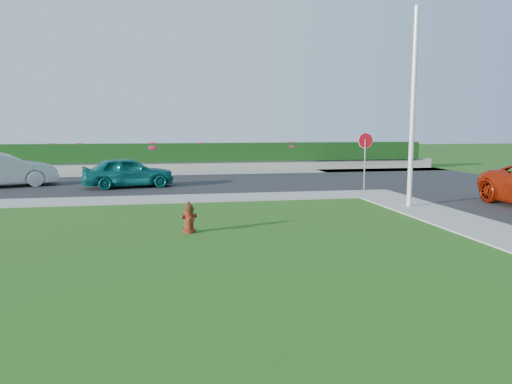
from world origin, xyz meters
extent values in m
plane|color=black|center=(0.00, 0.00, 0.00)|extent=(120.00, 120.00, 0.00)
cube|color=black|center=(-5.00, 14.00, 0.02)|extent=(26.00, 8.00, 0.04)
cube|color=gray|center=(-6.00, 9.00, 0.02)|extent=(24.00, 2.00, 0.04)
cube|color=gray|center=(7.00, 9.00, 0.02)|extent=(2.00, 2.00, 0.04)
cube|color=gray|center=(-1.00, 19.00, 0.02)|extent=(34.00, 2.00, 0.04)
cube|color=gray|center=(-1.00, 20.50, 0.30)|extent=(34.00, 0.40, 0.60)
cube|color=black|center=(-1.00, 20.60, 1.15)|extent=(32.00, 0.90, 1.10)
cylinder|color=#4C1A0B|center=(-0.72, 3.01, 0.04)|extent=(0.34, 0.34, 0.08)
cylinder|color=#4C1A0B|center=(-0.72, 3.01, 0.34)|extent=(0.23, 0.23, 0.53)
cylinder|color=black|center=(-0.72, 3.01, 0.61)|extent=(0.28, 0.28, 0.05)
sphere|color=black|center=(-0.72, 3.01, 0.64)|extent=(0.23, 0.23, 0.23)
cylinder|color=black|center=(-0.72, 3.01, 0.77)|extent=(0.07, 0.07, 0.07)
cylinder|color=#4C1A0B|center=(-0.86, 2.96, 0.42)|extent=(0.13, 0.14, 0.11)
cylinder|color=#4C1A0B|center=(-0.57, 3.05, 0.42)|extent=(0.13, 0.14, 0.11)
cylinder|color=#4C1A0B|center=(-0.67, 2.86, 0.36)|extent=(0.18, 0.16, 0.15)
imported|color=#0C605B|center=(-2.87, 12.81, 0.71)|extent=(4.19, 2.37, 1.34)
imported|color=#B0B3B9|center=(-8.44, 14.00, 0.81)|extent=(4.93, 3.06, 1.53)
cylinder|color=silver|center=(6.83, 5.72, 3.29)|extent=(0.16, 0.16, 6.59)
cylinder|color=slate|center=(6.82, 9.54, 1.10)|extent=(0.06, 0.06, 2.19)
cylinder|color=#B50C16|center=(6.82, 9.54, 2.14)|extent=(0.64, 0.06, 0.64)
cylinder|color=white|center=(6.82, 9.54, 2.14)|extent=(0.68, 0.05, 0.68)
ellipsoid|color=#BE2052|center=(-7.64, 20.50, 1.50)|extent=(1.02, 0.66, 0.51)
ellipsoid|color=#BE2052|center=(-6.10, 20.50, 1.49)|extent=(1.03, 0.66, 0.52)
ellipsoid|color=#BE2052|center=(-1.93, 20.50, 1.46)|extent=(1.22, 0.78, 0.61)
ellipsoid|color=#BE2052|center=(0.98, 20.50, 1.48)|extent=(1.10, 0.71, 0.55)
ellipsoid|color=#BE2052|center=(6.48, 20.50, 1.47)|extent=(1.14, 0.73, 0.57)
camera|label=1|loc=(-1.34, -9.75, 2.74)|focal=35.00mm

